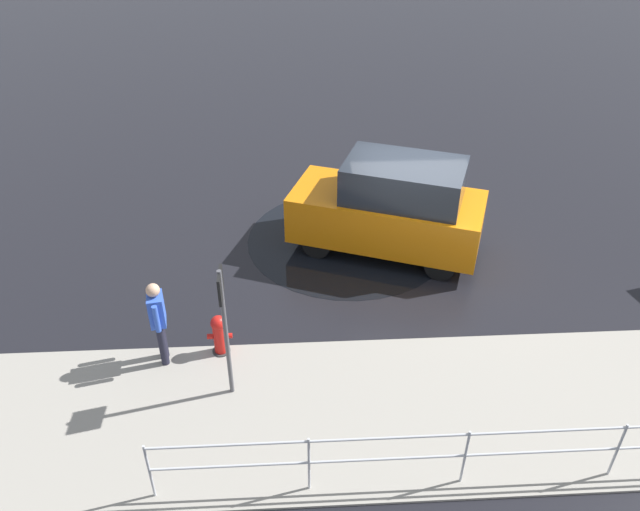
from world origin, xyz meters
name	(u,v)px	position (x,y,z in m)	size (l,w,h in m)	color
ground_plane	(412,256)	(0.00, 0.00, 0.00)	(60.00, 60.00, 0.00)	black
kerb_strip	(460,408)	(0.00, 4.20, 0.02)	(24.00, 3.20, 0.04)	gray
moving_hatchback	(391,207)	(0.47, -0.32, 1.03)	(4.25, 2.98, 2.06)	orange
fire_hydrant	(220,335)	(3.80, 2.74, 0.40)	(0.42, 0.31, 0.80)	red
pedestrian	(158,318)	(4.73, 2.89, 0.96)	(0.29, 0.56, 1.62)	blue
metal_railing	(544,445)	(-0.72, 5.52, 0.73)	(10.42, 0.04, 1.05)	#B7BABF
sign_post	(224,317)	(3.56, 3.67, 1.58)	(0.07, 0.44, 2.40)	#4C4C51
puddle_patch	(347,239)	(1.31, -0.74, 0.00)	(4.38, 4.38, 0.01)	black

